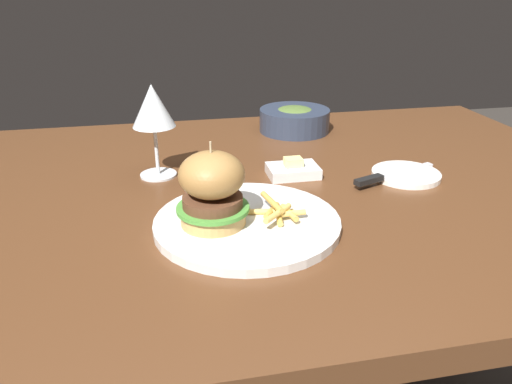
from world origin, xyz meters
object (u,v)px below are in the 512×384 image
main_plate (247,223)px  bread_plate (406,174)px  table_knife (388,175)px  butter_dish (293,170)px  soup_bowl (294,119)px  wine_glass (153,109)px  burger_sandwich (212,189)px

main_plate → bread_plate: 0.36m
main_plate → table_knife: (0.29, 0.12, 0.01)m
bread_plate → butter_dish: (-0.21, 0.05, 0.01)m
butter_dish → soup_bowl: bearing=73.8°
wine_glass → table_knife: bearing=-16.0°
main_plate → wine_glass: bearing=117.7°
table_knife → wine_glass: bearing=164.0°
main_plate → burger_sandwich: 0.08m
wine_glass → table_knife: size_ratio=0.94×
burger_sandwich → table_knife: 0.37m
wine_glass → butter_dish: bearing=-11.8°
table_knife → soup_bowl: size_ratio=1.10×
main_plate → wine_glass: size_ratio=1.62×
main_plate → butter_dish: bearing=56.6°
wine_glass → table_knife: (0.42, -0.12, -0.12)m
butter_dish → wine_glass: bearing=168.2°
bread_plate → butter_dish: butter_dish is taller
bread_plate → main_plate: bearing=-157.3°
wine_glass → bread_plate: bearing=-12.5°
main_plate → table_knife: size_ratio=1.52×
wine_glass → bread_plate: (0.46, -0.10, -0.13)m
burger_sandwich → wine_glass: (-0.08, 0.25, 0.06)m
butter_dish → table_knife: bearing=-22.2°
main_plate → bread_plate: main_plate is taller
bread_plate → table_knife: size_ratio=0.69×
main_plate → soup_bowl: soup_bowl is taller
burger_sandwich → bread_plate: burger_sandwich is taller
burger_sandwich → table_knife: burger_sandwich is taller
table_knife → soup_bowl: bearing=103.0°
wine_glass → soup_bowl: bearing=34.7°
wine_glass → soup_bowl: (0.34, 0.23, -0.10)m
bread_plate → wine_glass: bearing=167.5°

